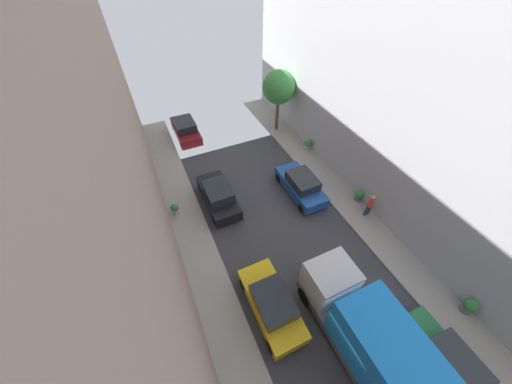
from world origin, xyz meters
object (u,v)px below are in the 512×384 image
at_px(parked_car_left_3, 272,304).
at_px(pedestrian, 370,205).
at_px(potted_plant_2, 359,195).
at_px(parked_car_left_5, 186,129).
at_px(parked_car_left_4, 218,196).
at_px(potted_plant_4, 470,306).
at_px(potted_plant_1, 175,208).
at_px(delivery_truck, 368,336).
at_px(parked_car_right_1, 447,364).
at_px(parked_car_right_2, 301,185).
at_px(potted_plant_0, 308,144).
at_px(street_tree_1, 279,87).

xyz_separation_m(parked_car_left_3, pedestrian, (8.14, 2.74, 0.35)).
bearing_deg(potted_plant_2, parked_car_left_5, 124.98).
distance_m(parked_car_left_4, potted_plant_4, 14.37).
bearing_deg(potted_plant_1, potted_plant_2, -19.11).
distance_m(parked_car_left_4, pedestrian, 9.52).
bearing_deg(delivery_truck, potted_plant_1, 116.69).
bearing_deg(delivery_truck, parked_car_left_4, 104.11).
distance_m(parked_car_left_5, potted_plant_4, 21.80).
height_order(parked_car_right_1, parked_car_right_2, same).
bearing_deg(potted_plant_0, parked_car_left_3, -129.76).
distance_m(pedestrian, potted_plant_2, 1.38).
xyz_separation_m(delivery_truck, potted_plant_2, (5.80, 7.07, -1.18)).
distance_m(parked_car_left_3, potted_plant_1, 8.41).
bearing_deg(parked_car_left_4, potted_plant_2, -23.38).
distance_m(parked_car_right_1, parked_car_right_2, 11.41).
xyz_separation_m(parked_car_right_2, potted_plant_1, (-8.23, 1.66, -0.16)).
xyz_separation_m(parked_car_left_4, delivery_truck, (2.70, -10.74, 1.07)).
relative_size(parked_car_left_3, parked_car_left_5, 1.00).
bearing_deg(parked_car_right_2, potted_plant_4, -73.35).
bearing_deg(parked_car_left_4, parked_car_left_5, 90.00).
bearing_deg(parked_car_left_5, pedestrian, -58.71).
height_order(pedestrian, street_tree_1, street_tree_1).
relative_size(delivery_truck, potted_plant_2, 7.77).
bearing_deg(parked_car_left_3, parked_car_right_1, -43.67).
bearing_deg(parked_car_right_2, potted_plant_0, 52.00).
bearing_deg(pedestrian, potted_plant_4, -87.33).
relative_size(parked_car_left_3, delivery_truck, 0.64).
bearing_deg(potted_plant_0, pedestrian, -91.69).
relative_size(delivery_truck, potted_plant_4, 6.80).
bearing_deg(delivery_truck, potted_plant_2, 50.63).
bearing_deg(potted_plant_2, street_tree_1, 95.91).
relative_size(parked_car_right_2, delivery_truck, 0.64).
bearing_deg(street_tree_1, parked_car_right_1, -96.28).
bearing_deg(potted_plant_4, parked_car_right_2, 106.65).
bearing_deg(potted_plant_2, parked_car_left_4, 156.62).
distance_m(delivery_truck, potted_plant_2, 9.22).
relative_size(pedestrian, street_tree_1, 0.34).
bearing_deg(street_tree_1, parked_car_left_5, 162.58).
xyz_separation_m(parked_car_left_3, parked_car_right_1, (5.40, -5.16, 0.00)).
height_order(potted_plant_0, potted_plant_4, potted_plant_4).
bearing_deg(potted_plant_4, potted_plant_1, 133.54).
distance_m(pedestrian, potted_plant_4, 6.72).
height_order(parked_car_left_4, pedestrian, pedestrian).
xyz_separation_m(parked_car_right_2, delivery_truck, (-2.70, -9.33, 1.07)).
xyz_separation_m(potted_plant_1, potted_plant_2, (11.33, -3.92, 0.04)).
bearing_deg(parked_car_right_2, parked_car_right_1, -90.00).
xyz_separation_m(potted_plant_0, potted_plant_1, (-11.18, -2.13, -0.13)).
distance_m(parked_car_right_1, potted_plant_0, 15.48).
bearing_deg(pedestrian, parked_car_right_1, -109.14).
relative_size(parked_car_right_1, street_tree_1, 0.82).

